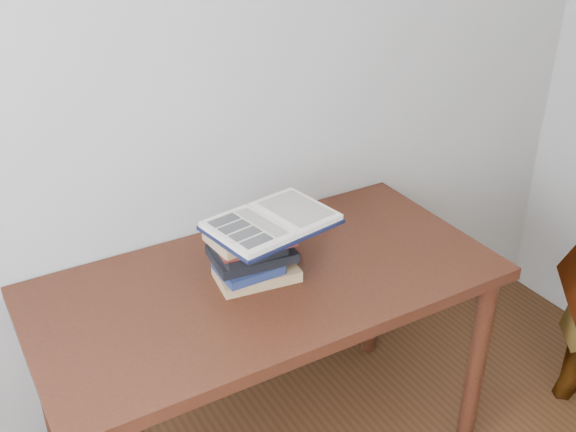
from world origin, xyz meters
TOP-DOWN VIEW (x-y plane):
  - desk at (0.12, 1.38)m, footprint 1.44×0.72m
  - book_stack at (0.08, 1.40)m, footprint 0.28×0.21m
  - open_book at (0.14, 1.37)m, footprint 0.40×0.31m

SIDE VIEW (x-z plane):
  - desk at x=0.12m, z-range 0.29..1.06m
  - book_stack at x=0.08m, z-range 0.77..0.95m
  - open_book at x=0.14m, z-range 0.95..0.98m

